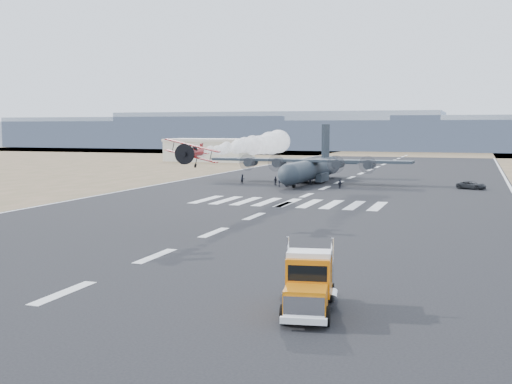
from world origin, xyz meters
The scene contains 21 objects.
ground centered at (0.00, 0.00, 0.00)m, with size 500.00×500.00×0.00m, color black.
scrub_far centered at (0.00, 230.00, 0.00)m, with size 500.00×80.00×0.00m, color brown.
runway_markings centered at (0.00, 60.00, 0.01)m, with size 60.00×260.00×0.01m, color silver, non-canonical shape.
ridge_seg_a centered at (-195.00, 260.00, 6.50)m, with size 150.00×50.00×13.00m, color gray.
ridge_seg_b centered at (-130.00, 260.00, 7.50)m, with size 150.00×50.00×15.00m, color gray.
ridge_seg_c centered at (-65.00, 260.00, 8.50)m, with size 150.00×50.00×17.00m, color gray.
ridge_seg_d centered at (0.00, 260.00, 6.50)m, with size 150.00×50.00×13.00m, color gray.
hangar_left centered at (-52.00, 145.00, 3.41)m, with size 24.50×14.50×6.70m.
semi_truck centered at (15.30, 1.02, 1.68)m, with size 3.56×7.80×3.43m.
aerobatic_biplane centered at (-2.82, 25.31, 7.69)m, with size 5.55×5.05×2.72m.
smoke_trail centered at (-4.09, 53.41, 7.95)m, with size 3.57×34.74×3.54m.
transport_aircraft centered at (-4.75, 81.96, 2.77)m, with size 37.12×30.59×10.74m.
support_vehicle centered at (23.27, 78.09, 0.66)m, with size 2.19×4.75×1.32m, color black.
crew_a centered at (-6.12, 77.50, 0.79)m, with size 0.57×0.47×1.58m, color black.
crew_b centered at (-15.58, 74.67, 0.88)m, with size 0.86×0.53×1.77m, color black.
crew_c centered at (-8.04, 72.56, 0.81)m, with size 1.05×0.49×1.63m, color black.
crew_d centered at (-9.40, 74.53, 0.78)m, with size 0.92×0.47×1.56m, color black.
crew_e centered at (-6.90, 72.82, 0.86)m, with size 0.84×0.52×1.72m, color black.
crew_f centered at (2.58, 72.11, 0.78)m, with size 1.45×0.47×1.57m, color black.
crew_g centered at (-8.30, 77.10, 0.94)m, with size 0.69×0.56×1.88m, color black.
crew_h centered at (-3.75, 77.53, 0.88)m, with size 0.85×0.53×1.75m, color black.
Camera 1 is at (23.77, -32.69, 10.18)m, focal length 45.00 mm.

